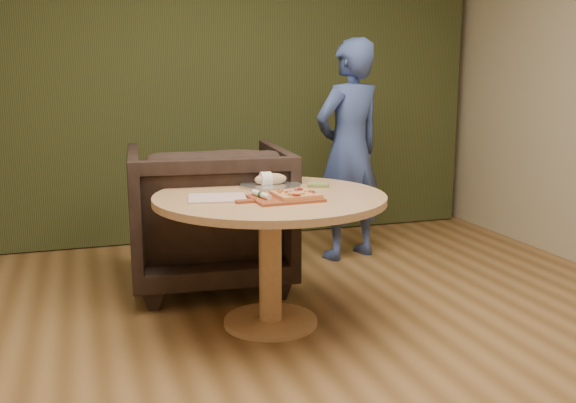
% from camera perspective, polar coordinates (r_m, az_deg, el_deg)
% --- Properties ---
extents(room_shell, '(5.04, 6.04, 2.84)m').
position_cam_1_polar(room_shell, '(2.65, 4.16, 11.28)').
color(room_shell, olive).
rests_on(room_shell, ground).
extents(curtain, '(4.80, 0.14, 2.78)m').
position_cam_1_polar(curtain, '(5.45, -7.64, 11.26)').
color(curtain, '#2B3116').
rests_on(curtain, ground).
extents(pedestal_table, '(1.27, 1.27, 0.75)m').
position_cam_1_polar(pedestal_table, '(3.53, -1.61, -1.61)').
color(pedestal_table, tan).
rests_on(pedestal_table, ground).
extents(pizza_paddle, '(0.45, 0.30, 0.01)m').
position_cam_1_polar(pizza_paddle, '(3.35, -0.41, 0.27)').
color(pizza_paddle, brown).
rests_on(pizza_paddle, pedestal_table).
extents(flatbread_pizza, '(0.23, 0.23, 0.04)m').
position_cam_1_polar(flatbread_pizza, '(3.36, 0.68, 0.63)').
color(flatbread_pizza, '#E09657').
rests_on(flatbread_pizza, pizza_paddle).
extents(cutlery_roll, '(0.07, 0.20, 0.03)m').
position_cam_1_polar(cutlery_roll, '(3.34, -2.38, 0.61)').
color(cutlery_roll, white).
rests_on(cutlery_roll, pizza_paddle).
extents(newspaper, '(0.34, 0.30, 0.01)m').
position_cam_1_polar(newspaper, '(3.40, -6.31, 0.31)').
color(newspaper, white).
rests_on(newspaper, pedestal_table).
extents(serving_tray, '(0.36, 0.36, 0.02)m').
position_cam_1_polar(serving_tray, '(3.74, -1.55, 1.45)').
color(serving_tray, silver).
rests_on(serving_tray, pedestal_table).
extents(bread_roll, '(0.19, 0.09, 0.09)m').
position_cam_1_polar(bread_roll, '(3.74, -1.69, 1.99)').
color(bread_roll, '#D4AF81').
rests_on(bread_roll, serving_tray).
extents(green_packet, '(0.15, 0.14, 0.02)m').
position_cam_1_polar(green_packet, '(3.74, 2.70, 1.48)').
color(green_packet, '#56692F').
rests_on(green_packet, pedestal_table).
extents(armchair, '(1.09, 1.03, 1.04)m').
position_cam_1_polar(armchair, '(4.29, -7.08, -0.56)').
color(armchair, black).
rests_on(armchair, ground).
extents(person_standing, '(0.70, 0.56, 1.65)m').
position_cam_1_polar(person_standing, '(4.86, 5.45, 4.53)').
color(person_standing, '#374B8D').
rests_on(person_standing, ground).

